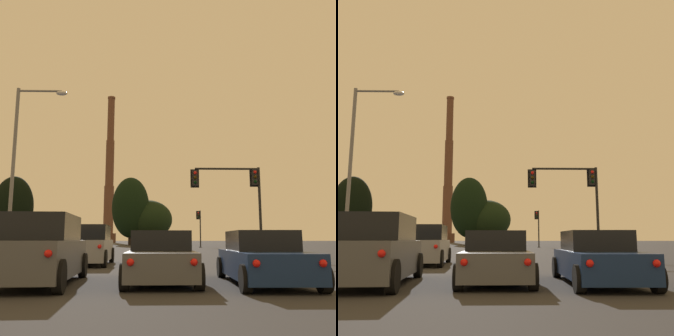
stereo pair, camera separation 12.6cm
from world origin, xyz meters
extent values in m
cube|color=navy|center=(3.03, 8.68, 0.53)|extent=(1.88, 4.63, 0.70)
cube|color=black|center=(3.04, 8.91, 1.15)|extent=(1.66, 2.23, 0.55)
cylinder|color=black|center=(2.19, 10.59, 0.32)|extent=(0.23, 0.64, 0.64)
cylinder|color=black|center=(3.95, 10.56, 0.32)|extent=(0.23, 0.64, 0.64)
cylinder|color=black|center=(2.12, 6.79, 0.32)|extent=(0.23, 0.64, 0.64)
cylinder|color=black|center=(3.88, 6.76, 0.32)|extent=(0.23, 0.64, 0.64)
sphere|color=red|center=(2.27, 6.37, 0.68)|extent=(0.17, 0.17, 0.17)
sphere|color=red|center=(3.71, 6.34, 0.68)|extent=(0.17, 0.17, 0.17)
cube|color=#4C4F54|center=(-3.06, 8.69, 0.68)|extent=(2.15, 4.89, 0.95)
cube|color=black|center=(-3.07, 8.81, 1.51)|extent=(1.92, 2.88, 0.70)
cylinder|color=black|center=(-4.10, 10.56, 0.38)|extent=(0.26, 0.77, 0.76)
cylinder|color=black|center=(-2.22, 10.66, 0.38)|extent=(0.26, 0.77, 0.76)
cylinder|color=black|center=(-2.03, 6.81, 0.38)|extent=(0.26, 0.77, 0.76)
sphere|color=red|center=(-2.16, 6.31, 0.89)|extent=(0.17, 0.17, 0.17)
cube|color=gray|center=(-3.10, 16.82, 0.68)|extent=(2.07, 4.86, 0.95)
cube|color=black|center=(-3.10, 16.94, 1.51)|extent=(1.87, 2.85, 0.70)
cylinder|color=black|center=(-4.10, 18.72, 0.38)|extent=(0.24, 0.77, 0.76)
cylinder|color=black|center=(-2.22, 18.77, 0.38)|extent=(0.24, 0.77, 0.76)
cylinder|color=black|center=(-3.98, 14.87, 0.38)|extent=(0.24, 0.77, 0.76)
cylinder|color=black|center=(-2.10, 14.93, 0.38)|extent=(0.24, 0.77, 0.76)
sphere|color=red|center=(-3.81, 14.38, 0.89)|extent=(0.17, 0.17, 0.17)
sphere|color=red|center=(-2.25, 14.43, 0.89)|extent=(0.17, 0.17, 0.17)
cube|color=#4C4F54|center=(0.25, 9.19, 0.53)|extent=(1.82, 4.61, 0.70)
cube|color=black|center=(0.25, 9.42, 1.15)|extent=(1.63, 2.21, 0.55)
cylinder|color=black|center=(-0.64, 11.08, 0.32)|extent=(0.22, 0.64, 0.64)
cylinder|color=black|center=(1.12, 11.09, 0.32)|extent=(0.22, 0.64, 0.64)
cylinder|color=black|center=(-0.63, 7.28, 0.32)|extent=(0.22, 0.64, 0.64)
cylinder|color=black|center=(1.13, 7.29, 0.32)|extent=(0.22, 0.64, 0.64)
sphere|color=red|center=(-0.46, 6.86, 0.68)|extent=(0.17, 0.17, 0.17)
sphere|color=red|center=(0.98, 6.87, 0.68)|extent=(0.17, 0.17, 0.17)
cylinder|color=black|center=(6.53, 56.06, 2.70)|extent=(0.18, 0.18, 5.39)
cylinder|color=black|center=(6.53, 56.06, 0.05)|extent=(0.40, 0.40, 0.10)
cube|color=black|center=(6.24, 56.06, 4.72)|extent=(0.34, 0.34, 1.04)
cube|color=black|center=(6.24, 56.24, 4.72)|extent=(0.58, 0.03, 1.25)
sphere|color=red|center=(6.24, 55.87, 5.05)|extent=(0.22, 0.22, 0.22)
sphere|color=#352604|center=(6.24, 55.87, 4.72)|extent=(0.22, 0.22, 0.22)
sphere|color=black|center=(6.24, 55.87, 4.40)|extent=(0.22, 0.22, 0.22)
cylinder|color=black|center=(6.96, 23.65, 2.98)|extent=(0.18, 0.18, 5.96)
cylinder|color=black|center=(6.96, 23.65, 0.05)|extent=(0.40, 0.40, 0.10)
cube|color=black|center=(6.67, 23.65, 5.29)|extent=(0.34, 0.34, 1.04)
cube|color=black|center=(6.67, 23.83, 5.29)|extent=(0.58, 0.03, 1.25)
sphere|color=red|center=(6.67, 23.46, 5.62)|extent=(0.22, 0.22, 0.22)
sphere|color=#352604|center=(6.67, 23.46, 5.29)|extent=(0.22, 0.22, 0.22)
sphere|color=black|center=(6.67, 23.46, 4.97)|extent=(0.22, 0.22, 0.22)
cylinder|color=black|center=(4.81, 23.65, 5.86)|extent=(4.30, 0.14, 0.14)
sphere|color=black|center=(6.96, 23.65, 5.86)|extent=(0.18, 0.18, 0.18)
cube|color=black|center=(2.66, 23.65, 5.22)|extent=(0.34, 0.34, 1.04)
cube|color=black|center=(2.66, 23.83, 5.22)|extent=(0.58, 0.03, 1.25)
sphere|color=red|center=(2.66, 23.46, 5.55)|extent=(0.22, 0.22, 0.22)
sphere|color=#352604|center=(2.66, 23.46, 5.22)|extent=(0.22, 0.22, 0.22)
sphere|color=black|center=(2.66, 23.46, 4.90)|extent=(0.22, 0.22, 0.22)
cylinder|color=slate|center=(-7.90, 19.48, 4.89)|extent=(0.20, 0.20, 9.78)
cylinder|color=slate|center=(-6.66, 19.48, 9.63)|extent=(2.48, 0.12, 0.12)
sphere|color=slate|center=(-7.90, 19.48, 9.63)|extent=(0.20, 0.20, 0.20)
ellipsoid|color=silver|center=(-5.41, 19.48, 9.51)|extent=(0.64, 0.36, 0.26)
cylinder|color=#523427|center=(-17.43, 140.93, 1.64)|extent=(5.69, 5.69, 3.28)
cylinder|color=brown|center=(-17.43, 140.93, 11.83)|extent=(3.56, 3.56, 17.11)
cylinder|color=brown|center=(-17.43, 140.93, 28.95)|extent=(3.06, 3.06, 17.11)
cylinder|color=brown|center=(-17.43, 140.93, 46.06)|extent=(2.56, 2.56, 17.11)
cylinder|color=brown|center=(-17.43, 140.93, 54.27)|extent=(2.87, 2.87, 0.70)
cylinder|color=black|center=(-26.04, 69.99, 1.43)|extent=(0.72, 0.72, 2.86)
ellipsoid|color=black|center=(-26.04, 69.99, 7.04)|extent=(7.17, 6.45, 11.14)
cylinder|color=black|center=(-1.76, 79.28, 1.08)|extent=(1.01, 1.01, 2.16)
ellipsoid|color=black|center=(-1.76, 79.28, 5.17)|extent=(10.07, 9.06, 8.02)
cylinder|color=black|center=(-5.23, 77.55, 1.50)|extent=(0.75, 0.75, 3.00)
ellipsoid|color=black|center=(-5.23, 77.55, 7.57)|extent=(7.52, 6.77, 12.18)
camera|label=1|loc=(0.13, -2.23, 1.19)|focal=42.00mm
camera|label=2|loc=(0.25, -2.23, 1.19)|focal=42.00mm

